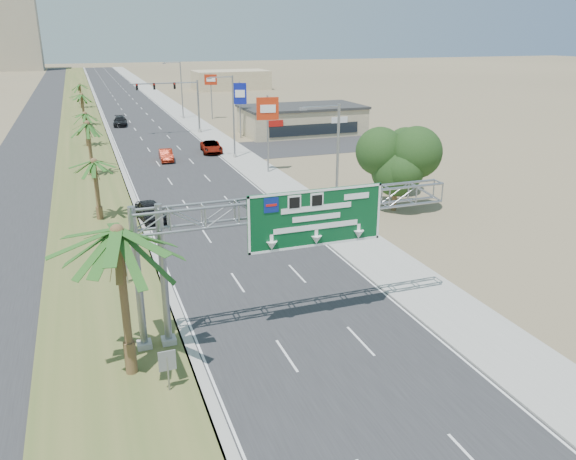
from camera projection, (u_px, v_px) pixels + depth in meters
The scene contains 30 objects.
ground at pixel (397, 439), 21.70m from camera, with size 600.00×600.00×0.00m, color #8C7A59.
road at pixel (130, 106), 119.09m from camera, with size 12.00×300.00×0.02m, color #28282B.
sidewalk_right at pixel (170, 105), 121.83m from camera, with size 4.00×300.00×0.10m, color #9E9B93.
median_grass at pixel (80, 108), 115.82m from camera, with size 7.00×300.00×0.12m, color #495A28.
opposing_road at pixel (43, 110), 113.56m from camera, with size 8.00×300.00×0.02m, color #28282B.
sign_gantry at pixel (284, 218), 28.13m from camera, with size 16.75×1.24×7.50m.
palm_near at pixel (117, 232), 23.49m from camera, with size 5.70×5.70×8.35m.
palm_row_b at pixel (94, 163), 45.32m from camera, with size 3.99×3.99×5.95m.
palm_row_c at pixel (87, 124), 59.23m from camera, with size 3.99×3.99×6.75m.
palm_row_d at pixel (85, 114), 75.58m from camera, with size 3.99×3.99×5.45m.
palm_row_e at pixel (82, 95), 92.18m from camera, with size 3.99×3.99×6.15m.
palm_row_f at pixel (80, 85), 114.44m from camera, with size 3.99×3.99×5.75m.
streetlight_near at pixel (335, 176), 41.99m from camera, with size 3.27×0.44×10.00m.
streetlight_mid at pixel (232, 120), 68.55m from camera, with size 3.27×0.44×10.00m.
streetlight_far at pixel (181, 92), 100.42m from camera, with size 3.27×0.44×10.00m.
signal_mast at pixel (185, 102), 85.49m from camera, with size 10.28×0.71×8.00m.
store_building at pixel (302, 121), 86.61m from camera, with size 18.00×10.00×4.00m, color tan.
oak_near at pixel (397, 160), 48.08m from camera, with size 4.50×4.50×6.80m.
oak_far at pixel (402, 156), 52.84m from camera, with size 3.50×3.50×5.60m.
median_signback_a at pixel (167, 364), 23.99m from camera, with size 0.75×0.08×2.08m.
median_signback_b at pixel (126, 264), 34.39m from camera, with size 0.75×0.08×2.08m.
tower_distant at pixel (12, 26), 226.83m from camera, with size 20.00×16.00×35.00m, color tan.
building_distant_right at pixel (231, 80), 154.56m from camera, with size 20.00×12.00×5.00m, color tan.
car_left_lane at pixel (151, 212), 46.47m from camera, with size 1.92×4.77×1.62m, color black.
car_mid_lane at pixel (166, 155), 68.33m from camera, with size 1.51×4.34×1.43m, color maroon.
car_right_lane at pixel (211, 147), 73.09m from camera, with size 2.48×5.38×1.49m, color gray.
car_far at pixel (120, 121), 94.02m from camera, with size 2.14×5.26×1.53m, color black.
pole_sign_red_near at pixel (268, 113), 60.69m from camera, with size 2.42×0.63×8.48m.
pole_sign_blue at pixel (240, 96), 81.57m from camera, with size 2.00×0.89×8.16m.
pole_sign_red_far at pixel (211, 83), 99.57m from camera, with size 2.16×1.07×8.05m.
Camera 1 is at (-10.09, -15.23, 14.84)m, focal length 35.00 mm.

